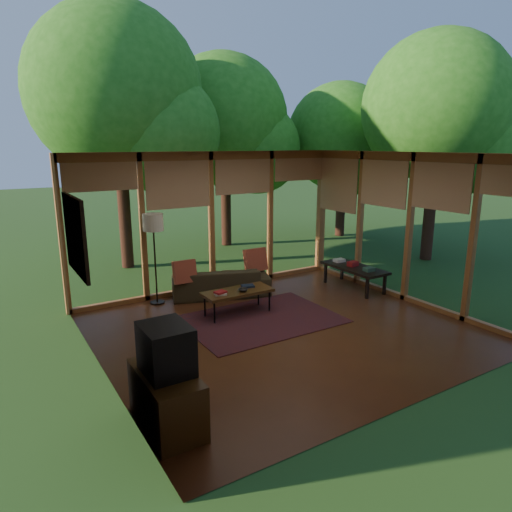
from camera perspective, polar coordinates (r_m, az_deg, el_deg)
floor at (r=7.28m, az=3.51°, el=-9.13°), size 5.50×5.50×0.00m
ceiling at (r=6.70m, az=3.86°, el=12.64°), size 5.50×5.50×0.00m
wall_left at (r=5.77m, az=-19.25°, el=-1.89°), size 0.04×5.00×2.70m
wall_front at (r=5.10m, az=20.12°, el=-3.98°), size 5.50×0.04×2.70m
window_wall_back at (r=8.98m, az=-5.59°, el=4.26°), size 5.50×0.12×2.70m
window_wall_right at (r=8.72m, az=18.63°, el=3.30°), size 0.12×5.00×2.70m
exterior_lawn at (r=18.18m, az=9.70°, el=4.65°), size 40.00×40.00×0.00m
tree_nw at (r=11.00m, az=-17.17°, el=18.90°), size 3.80×3.80×5.83m
tree_ne at (r=13.04m, az=-4.14°, el=16.52°), size 3.55×3.55×5.24m
tree_se at (r=11.95m, az=21.64°, el=16.80°), size 3.46×3.46×5.38m
tree_far at (r=14.44m, az=10.47°, el=14.38°), size 3.22×3.22×4.64m
rug at (r=7.64m, az=0.61°, el=-7.90°), size 2.49×1.76×0.01m
sofa at (r=8.76m, az=-4.42°, el=-3.24°), size 1.97×1.28×0.54m
pillow_left at (r=8.33m, az=-8.90°, el=-2.01°), size 0.41×0.22×0.43m
pillow_right at (r=8.98m, az=-0.06°, el=-0.54°), size 0.45×0.24×0.47m
ct_book_lower at (r=7.54m, az=-4.47°, el=-4.75°), size 0.21×0.18×0.03m
ct_book_upper at (r=7.53m, az=-4.48°, el=-4.52°), size 0.21×0.18×0.03m
ct_book_side at (r=7.92m, az=-1.04°, el=-3.77°), size 0.25×0.21×0.03m
ct_bowl at (r=7.67m, az=-1.64°, el=-4.21°), size 0.16×0.16×0.07m
media_cabinet at (r=4.97m, az=-11.11°, el=-17.13°), size 0.50×1.00×0.60m
television at (r=4.72m, az=-11.20°, el=-11.34°), size 0.45×0.55×0.50m
console_book_a at (r=9.03m, az=13.96°, el=-1.63°), size 0.21×0.15×0.07m
console_book_b at (r=9.33m, az=12.00°, el=-0.96°), size 0.22×0.17×0.09m
console_book_c at (r=9.62m, az=10.37°, el=-0.53°), size 0.23×0.17×0.06m
floor_lamp at (r=8.23m, az=-12.72°, el=3.49°), size 0.36×0.36×1.65m
coffee_table at (r=7.75m, az=-2.33°, el=-4.56°), size 1.20×0.50×0.43m
side_console at (r=9.32m, az=12.19°, el=-1.56°), size 0.60×1.40×0.46m
wall_painting at (r=7.08m, az=-21.61°, el=2.39°), size 0.06×1.35×1.15m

